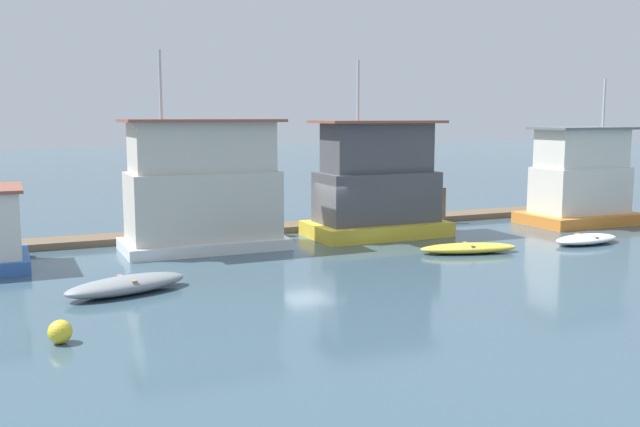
{
  "coord_description": "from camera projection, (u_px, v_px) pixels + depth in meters",
  "views": [
    {
      "loc": [
        -12.14,
        -28.18,
        5.5
      ],
      "look_at": [
        0.0,
        -1.0,
        1.4
      ],
      "focal_mm": 40.0,
      "sensor_mm": 36.0,
      "label": 1
    }
  ],
  "objects": [
    {
      "name": "mooring_post_far_left",
      "position": [
        265.0,
        216.0,
        32.59
      ],
      "size": [
        0.29,
        0.29,
        1.85
      ],
      "primitive_type": "cylinder",
      "color": "brown",
      "rests_on": "ground_plane"
    },
    {
      "name": "houseboat_orange",
      "position": [
        580.0,
        181.0,
        36.3
      ],
      "size": [
        5.71,
        3.6,
        7.35
      ],
      "color": "orange",
      "rests_on": "ground_plane"
    },
    {
      "name": "buoy_yellow",
      "position": [
        60.0,
        332.0,
        17.29
      ],
      "size": [
        0.58,
        0.58,
        0.58
      ],
      "primitive_type": "sphere",
      "color": "yellow",
      "rests_on": "ground_plane"
    },
    {
      "name": "dinghy_grey",
      "position": [
        127.0,
        285.0,
        22.16
      ],
      "size": [
        4.19,
        2.47,
        0.55
      ],
      "color": "gray",
      "rests_on": "ground_plane"
    },
    {
      "name": "dinghy_yellow",
      "position": [
        469.0,
        248.0,
        28.7
      ],
      "size": [
        4.2,
        2.15,
        0.4
      ],
      "color": "yellow",
      "rests_on": "ground_plane"
    },
    {
      "name": "mooring_post_near_left",
      "position": [
        443.0,
        205.0,
        36.5
      ],
      "size": [
        0.26,
        0.26,
        1.86
      ],
      "primitive_type": "cylinder",
      "color": "brown",
      "rests_on": "ground_plane"
    },
    {
      "name": "mooring_post_near_right",
      "position": [
        274.0,
        219.0,
        32.79
      ],
      "size": [
        0.24,
        0.24,
        1.5
      ],
      "primitive_type": "cylinder",
      "color": "#846B4C",
      "rests_on": "ground_plane"
    },
    {
      "name": "ground_plane",
      "position": [
        311.0,
        242.0,
        31.14
      ],
      "size": [
        200.0,
        200.0,
        0.0
      ],
      "primitive_type": "plane",
      "color": "#385160"
    },
    {
      "name": "houseboat_yellow",
      "position": [
        377.0,
        186.0,
        32.57
      ],
      "size": [
        6.28,
        3.58,
        7.94
      ],
      "color": "gold",
      "rests_on": "ground_plane"
    },
    {
      "name": "houseboat_white",
      "position": [
        203.0,
        189.0,
        29.26
      ],
      "size": [
        6.62,
        3.44,
        8.06
      ],
      "color": "white",
      "rests_on": "ground_plane"
    },
    {
      "name": "dinghy_white",
      "position": [
        586.0,
        239.0,
        30.78
      ],
      "size": [
        3.38,
        1.59,
        0.4
      ],
      "color": "white",
      "rests_on": "ground_plane"
    },
    {
      "name": "dock_walkway",
      "position": [
        282.0,
        228.0,
        34.23
      ],
      "size": [
        42.4,
        1.75,
        0.3
      ],
      "primitive_type": "cube",
      "color": "brown",
      "rests_on": "ground_plane"
    }
  ]
}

